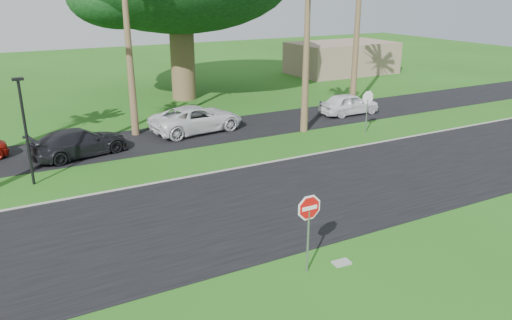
{
  "coord_description": "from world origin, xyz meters",
  "views": [
    {
      "loc": [
        -7.05,
        -13.78,
        8.09
      ],
      "look_at": [
        1.55,
        2.17,
        1.8
      ],
      "focal_mm": 35.0,
      "sensor_mm": 36.0,
      "label": 1
    }
  ],
  "objects": [
    {
      "name": "stop_sign_near",
      "position": [
        0.5,
        -3.0,
        1.77
      ],
      "size": [
        1.05,
        0.07,
        2.62
      ],
      "color": "gray",
      "rests_on": "ground"
    },
    {
      "name": "building_far",
      "position": [
        24.0,
        26.0,
        1.5
      ],
      "size": [
        10.0,
        6.0,
        3.0
      ],
      "primitive_type": "cube",
      "color": "gray",
      "rests_on": "ground"
    },
    {
      "name": "car_pickup",
      "position": [
        13.93,
        12.01,
        0.71
      ],
      "size": [
        4.19,
        1.73,
        1.42
      ],
      "primitive_type": "imported",
      "rotation": [
        0.0,
        0.0,
        1.56
      ],
      "color": "white",
      "rests_on": "ground"
    },
    {
      "name": "parking_strip",
      "position": [
        0.0,
        12.5,
        0.01
      ],
      "size": [
        120.0,
        5.0,
        0.02
      ],
      "primitive_type": "cube",
      "color": "black",
      "rests_on": "ground"
    },
    {
      "name": "ground",
      "position": [
        0.0,
        0.0,
        0.0
      ],
      "size": [
        120.0,
        120.0,
        0.0
      ],
      "primitive_type": "plane",
      "color": "#255715",
      "rests_on": "ground"
    },
    {
      "name": "streetlight_right",
      "position": [
        -6.0,
        8.5,
        2.65
      ],
      "size": [
        0.45,
        0.25,
        4.64
      ],
      "color": "black",
      "rests_on": "ground"
    },
    {
      "name": "car_dark",
      "position": [
        -3.51,
        11.48,
        0.7
      ],
      "size": [
        5.18,
        3.11,
        1.41
      ],
      "primitive_type": "imported",
      "rotation": [
        0.0,
        0.0,
        1.82
      ],
      "color": "black",
      "rests_on": "ground"
    },
    {
      "name": "car_minivan",
      "position": [
        3.39,
        12.88,
        0.77
      ],
      "size": [
        5.79,
        3.22,
        1.53
      ],
      "primitive_type": "imported",
      "rotation": [
        0.0,
        0.0,
        1.7
      ],
      "color": "silver",
      "rests_on": "ground"
    },
    {
      "name": "curb",
      "position": [
        0.0,
        6.05,
        0.03
      ],
      "size": [
        120.0,
        0.12,
        0.06
      ],
      "primitive_type": "cube",
      "color": "gray",
      "rests_on": "ground"
    },
    {
      "name": "road",
      "position": [
        0.0,
        2.0,
        0.01
      ],
      "size": [
        120.0,
        8.0,
        0.02
      ],
      "primitive_type": "cube",
      "color": "black",
      "rests_on": "ground"
    },
    {
      "name": "utility_slab",
      "position": [
        1.7,
        -3.14,
        0.03
      ],
      "size": [
        0.57,
        0.39,
        0.06
      ],
      "primitive_type": "cube",
      "rotation": [
        0.0,
        0.0,
        -0.07
      ],
      "color": "gray",
      "rests_on": "ground"
    },
    {
      "name": "stop_sign_far",
      "position": [
        12.0,
        8.0,
        1.77
      ],
      "size": [
        1.05,
        0.07,
        2.62
      ],
      "rotation": [
        0.0,
        0.0,
        3.14
      ],
      "color": "gray",
      "rests_on": "ground"
    }
  ]
}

